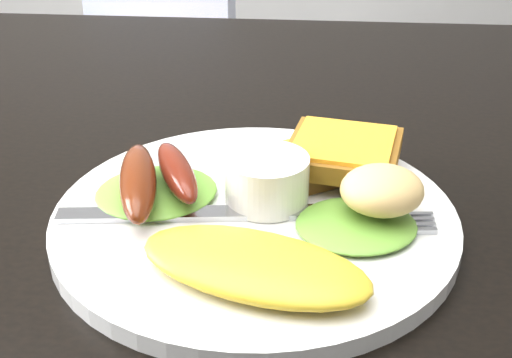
{
  "coord_description": "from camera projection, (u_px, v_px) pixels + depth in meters",
  "views": [
    {
      "loc": [
        0.1,
        -0.49,
        1.01
      ],
      "look_at": [
        0.07,
        -0.08,
        0.78
      ],
      "focal_mm": 50.0,
      "sensor_mm": 36.0,
      "label": 1
    }
  ],
  "objects": [
    {
      "name": "dining_table",
      "position": [
        179.0,
        185.0,
        0.57
      ],
      "size": [
        1.2,
        0.8,
        0.04
      ],
      "primitive_type": "cube",
      "color": "black",
      "rests_on": "ground"
    },
    {
      "name": "omelette",
      "position": [
        254.0,
        265.0,
        0.4
      ],
      "size": [
        0.15,
        0.1,
        0.02
      ],
      "primitive_type": "ellipsoid",
      "rotation": [
        0.0,
        0.0,
        -0.31
      ],
      "color": "yellow",
      "rests_on": "plate"
    },
    {
      "name": "lettuce_left",
      "position": [
        156.0,
        192.0,
        0.49
      ],
      "size": [
        0.11,
        0.1,
        0.01
      ],
      "primitive_type": "ellipsoid",
      "rotation": [
        0.0,
        0.0,
        0.36
      ],
      "color": "green",
      "rests_on": "plate"
    },
    {
      "name": "ramekin",
      "position": [
        267.0,
        180.0,
        0.48
      ],
      "size": [
        0.07,
        0.07,
        0.03
      ],
      "primitive_type": "cylinder",
      "rotation": [
        0.0,
        0.0,
        -0.25
      ],
      "color": "white",
      "rests_on": "plate"
    },
    {
      "name": "plate",
      "position": [
        255.0,
        220.0,
        0.48
      ],
      "size": [
        0.27,
        0.27,
        0.01
      ],
      "primitive_type": "cylinder",
      "color": "white",
      "rests_on": "dining_table"
    },
    {
      "name": "dining_chair",
      "position": [
        142.0,
        70.0,
        1.61
      ],
      "size": [
        0.53,
        0.53,
        0.05
      ],
      "primitive_type": "cube",
      "rotation": [
        0.0,
        0.0,
        -0.35
      ],
      "color": "#AF785F",
      "rests_on": "ground"
    },
    {
      "name": "toast_b",
      "position": [
        343.0,
        152.0,
        0.51
      ],
      "size": [
        0.09,
        0.09,
        0.01
      ],
      "primitive_type": "cube",
      "rotation": [
        0.0,
        0.0,
        -0.19
      ],
      "color": "#975518",
      "rests_on": "toast_a"
    },
    {
      "name": "fork",
      "position": [
        196.0,
        214.0,
        0.47
      ],
      "size": [
        0.18,
        0.03,
        0.0
      ],
      "primitive_type": "cube",
      "rotation": [
        0.0,
        0.0,
        0.11
      ],
      "color": "#ADAFB7",
      "rests_on": "plate"
    },
    {
      "name": "lettuce_right",
      "position": [
        356.0,
        225.0,
        0.45
      ],
      "size": [
        0.09,
        0.08,
        0.01
      ],
      "primitive_type": "ellipsoid",
      "rotation": [
        0.0,
        0.0,
        0.19
      ],
      "color": "#559432",
      "rests_on": "plate"
    },
    {
      "name": "sausage_b",
      "position": [
        177.0,
        172.0,
        0.48
      ],
      "size": [
        0.05,
        0.09,
        0.02
      ],
      "primitive_type": "ellipsoid",
      "rotation": [
        0.0,
        0.0,
        0.4
      ],
      "color": "maroon",
      "rests_on": "lettuce_left"
    },
    {
      "name": "toast_a",
      "position": [
        293.0,
        168.0,
        0.51
      ],
      "size": [
        0.09,
        0.09,
        0.01
      ],
      "primitive_type": "cube",
      "rotation": [
        0.0,
        0.0,
        0.55
      ],
      "color": "#8D5E1E",
      "rests_on": "plate"
    },
    {
      "name": "sausage_a",
      "position": [
        138.0,
        181.0,
        0.47
      ],
      "size": [
        0.05,
        0.1,
        0.02
      ],
      "primitive_type": "ellipsoid",
      "rotation": [
        0.0,
        0.0,
        0.22
      ],
      "color": "#6A340D",
      "rests_on": "lettuce_left"
    },
    {
      "name": "potato_salad",
      "position": [
        382.0,
        190.0,
        0.45
      ],
      "size": [
        0.07,
        0.06,
        0.03
      ],
      "primitive_type": "ellipsoid",
      "rotation": [
        0.0,
        0.0,
        0.3
      ],
      "color": "#F5E9A4",
      "rests_on": "lettuce_right"
    }
  ]
}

